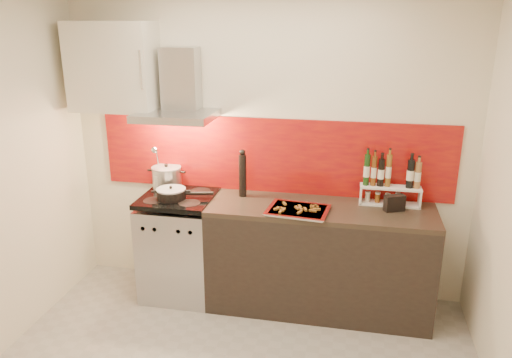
% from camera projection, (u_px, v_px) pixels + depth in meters
% --- Properties ---
extents(back_wall, '(3.40, 0.02, 2.60)m').
position_uv_depth(back_wall, '(267.00, 146.00, 4.21)').
color(back_wall, silver).
rests_on(back_wall, ground).
extents(backsplash, '(3.00, 0.02, 0.64)m').
position_uv_depth(backsplash, '(272.00, 156.00, 4.22)').
color(backsplash, maroon).
rests_on(backsplash, back_wall).
extents(range_stove, '(0.60, 0.60, 0.91)m').
position_uv_depth(range_stove, '(180.00, 247.00, 4.33)').
color(range_stove, '#B7B7BA').
rests_on(range_stove, ground).
extents(counter, '(1.80, 0.60, 0.90)m').
position_uv_depth(counter, '(319.00, 258.00, 4.10)').
color(counter, black).
rests_on(counter, ground).
extents(range_hood, '(0.62, 0.50, 0.61)m').
position_uv_depth(range_hood, '(179.00, 94.00, 4.06)').
color(range_hood, '#B7B7BA').
rests_on(range_hood, back_wall).
extents(upper_cabinet, '(0.70, 0.35, 0.72)m').
position_uv_depth(upper_cabinet, '(113.00, 67.00, 4.08)').
color(upper_cabinet, beige).
rests_on(upper_cabinet, back_wall).
extents(stock_pot, '(0.26, 0.26, 0.22)m').
position_uv_depth(stock_pot, '(167.00, 177.00, 4.36)').
color(stock_pot, '#B7B7BA').
rests_on(stock_pot, range_stove).
extents(saute_pan, '(0.46, 0.24, 0.11)m').
position_uv_depth(saute_pan, '(172.00, 194.00, 4.10)').
color(saute_pan, black).
rests_on(saute_pan, range_stove).
extents(utensil_jar, '(0.09, 0.13, 0.41)m').
position_uv_depth(utensil_jar, '(158.00, 178.00, 4.28)').
color(utensil_jar, silver).
rests_on(utensil_jar, range_stove).
extents(pepper_mill, '(0.06, 0.06, 0.41)m').
position_uv_depth(pepper_mill, '(243.00, 174.00, 4.15)').
color(pepper_mill, black).
rests_on(pepper_mill, counter).
extents(step_shelf, '(0.48, 0.13, 0.42)m').
position_uv_depth(step_shelf, '(390.00, 183.00, 3.96)').
color(step_shelf, white).
rests_on(step_shelf, counter).
extents(caddy_box, '(0.17, 0.13, 0.13)m').
position_uv_depth(caddy_box, '(394.00, 204.00, 3.87)').
color(caddy_box, black).
rests_on(caddy_box, counter).
extents(baking_tray, '(0.50, 0.41, 0.03)m').
position_uv_depth(baking_tray, '(298.00, 210.00, 3.86)').
color(baking_tray, silver).
rests_on(baking_tray, counter).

